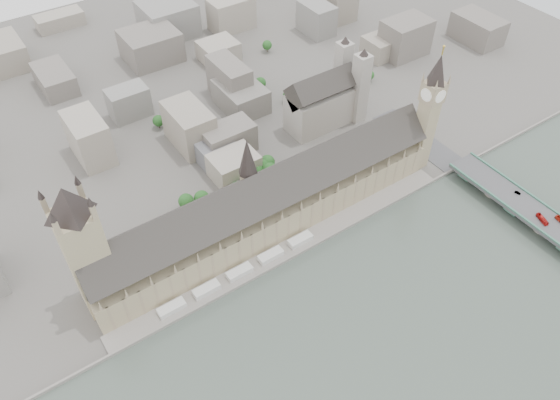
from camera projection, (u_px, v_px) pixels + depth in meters
ground at (283, 243)px, 385.78m from camera, size 900.00×900.00×0.00m
embankment_wall at (295, 256)px, 375.99m from camera, size 600.00×1.50×3.00m
river_terrace at (289, 249)px, 380.71m from camera, size 270.00×15.00×2.00m
terrace_tents at (239, 272)px, 362.95m from camera, size 118.00×7.00×4.00m
palace_of_westminster at (267, 205)px, 381.14m from camera, size 265.00×40.73×55.44m
elizabeth_tower at (430, 105)px, 404.16m from camera, size 17.00×17.00×107.50m
victoria_tower at (83, 244)px, 313.19m from camera, size 30.00×30.00×100.00m
central_tower at (248, 167)px, 355.84m from camera, size 13.00×13.00×48.00m
westminster_bridge at (535, 218)px, 395.73m from camera, size 25.00×325.00×10.25m
westminster_abbey at (327, 99)px, 467.41m from camera, size 68.00×36.00×64.00m
city_skyline_inland at (136, 67)px, 514.83m from camera, size 720.00×360.00×38.00m
park_trees at (227, 192)px, 411.39m from camera, size 110.00×30.00×15.00m
red_bus_north at (542, 219)px, 386.12m from camera, size 6.09×11.59×3.16m
car_silver at (518, 193)px, 406.18m from camera, size 2.93×4.83×1.50m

